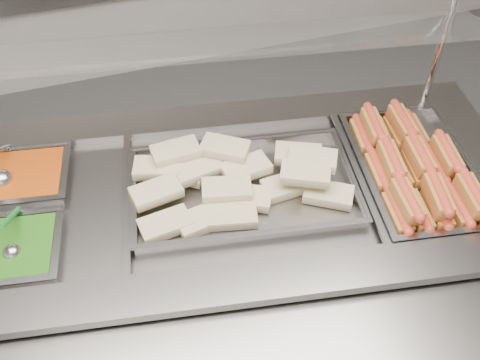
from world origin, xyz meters
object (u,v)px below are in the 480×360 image
object	(u,v)px
steam_counter	(227,269)
pan_wraps	(243,190)
ladle	(2,178)
sneeze_guard	(212,46)
pan_hotdogs	(413,175)
serving_spoon	(12,247)

from	to	relation	value
steam_counter	pan_wraps	distance (m)	0.46
pan_wraps	ladle	bearing A→B (deg)	160.48
sneeze_guard	pan_wraps	bearing A→B (deg)	-84.23
sneeze_guard	ladle	world-z (taller)	sneeze_guard
pan_hotdogs	serving_spoon	xyz separation A→B (m)	(-1.35, 0.06, 0.06)
pan_hotdogs	serving_spoon	distance (m)	1.36
pan_hotdogs	pan_wraps	distance (m)	0.61
steam_counter	pan_wraps	bearing A→B (deg)	-9.58
sneeze_guard	serving_spoon	distance (m)	0.87
steam_counter	sneeze_guard	world-z (taller)	sneeze_guard
steam_counter	serving_spoon	world-z (taller)	serving_spoon
steam_counter	serving_spoon	distance (m)	0.85
sneeze_guard	serving_spoon	size ratio (longest dim) A/B	9.33
serving_spoon	pan_hotdogs	bearing A→B (deg)	-2.69
pan_hotdogs	ladle	distance (m)	1.43
pan_hotdogs	pan_wraps	world-z (taller)	same
serving_spoon	steam_counter	bearing A→B (deg)	4.12
ladle	steam_counter	bearing A→B (deg)	-20.37
ladle	serving_spoon	world-z (taller)	ladle
sneeze_guard	serving_spoon	world-z (taller)	sneeze_guard
serving_spoon	ladle	bearing A→B (deg)	94.43
pan_hotdogs	ladle	xyz separation A→B (m)	(-1.38, 0.38, 0.05)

